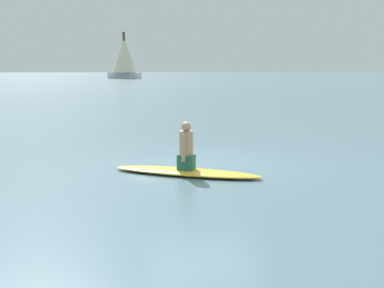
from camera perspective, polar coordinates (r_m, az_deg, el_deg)
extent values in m
plane|color=slate|center=(11.17, 1.50, -2.36)|extent=(400.00, 400.00, 0.00)
ellipsoid|color=gold|center=(10.13, -0.65, -3.19)|extent=(3.04, 2.13, 0.11)
cube|color=#26664C|center=(10.09, -0.65, -2.04)|extent=(0.40, 0.38, 0.30)
cylinder|color=tan|center=(10.02, -0.65, 0.07)|extent=(0.38, 0.38, 0.50)
sphere|color=tan|center=(9.98, -0.66, 1.99)|extent=(0.20, 0.20, 0.20)
cylinder|color=tan|center=(9.88, -0.98, -0.44)|extent=(0.11, 0.11, 0.55)
cylinder|color=tan|center=(10.19, -0.34, -0.15)|extent=(0.11, 0.11, 0.55)
cube|color=silver|center=(96.19, -7.68, 7.73)|extent=(6.34, 4.97, 1.13)
cylinder|color=#4C4238|center=(96.22, -7.73, 10.29)|extent=(0.50, 0.50, 7.48)
cone|color=beige|center=(96.21, -7.72, 10.02)|extent=(6.09, 6.09, 6.58)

